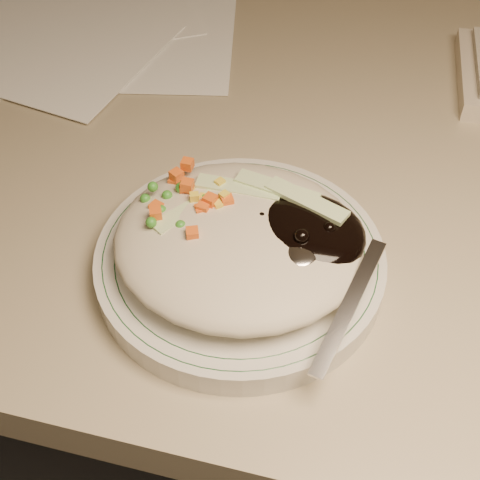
# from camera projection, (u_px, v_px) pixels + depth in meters

# --- Properties ---
(desk) EXTENTS (1.40, 0.70, 0.74)m
(desk) POSITION_uv_depth(u_px,v_px,m) (363.00, 279.00, 0.79)
(desk) COLOR gray
(desk) RESTS_ON ground
(plate) EXTENTS (0.23, 0.23, 0.02)m
(plate) POSITION_uv_depth(u_px,v_px,m) (240.00, 262.00, 0.53)
(plate) COLOR silver
(plate) RESTS_ON desk
(plate_rim) EXTENTS (0.22, 0.22, 0.00)m
(plate_rim) POSITION_uv_depth(u_px,v_px,m) (240.00, 254.00, 0.53)
(plate_rim) COLOR #144723
(plate_rim) RESTS_ON plate
(meal) EXTENTS (0.21, 0.19, 0.05)m
(meal) POSITION_uv_depth(u_px,v_px,m) (245.00, 237.00, 0.51)
(meal) COLOR #AEA48D
(meal) RESTS_ON plate
(papers) EXTENTS (0.45, 0.41, 0.00)m
(papers) POSITION_uv_depth(u_px,v_px,m) (53.00, 34.00, 0.79)
(papers) COLOR white
(papers) RESTS_ON desk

